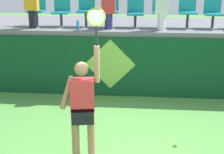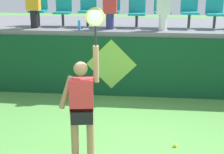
% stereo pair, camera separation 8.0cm
% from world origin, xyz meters
% --- Properties ---
extents(court_back_wall, '(13.97, 0.20, 1.52)m').
position_xyz_m(court_back_wall, '(0.00, 3.15, 0.76)').
color(court_back_wall, '#0F4223').
rests_on(court_back_wall, ground_plane).
extents(spectator_platform, '(13.97, 2.85, 0.12)m').
position_xyz_m(spectator_platform, '(0.00, 4.53, 1.58)').
color(spectator_platform, slate).
rests_on(spectator_platform, court_back_wall).
extents(tennis_player, '(0.75, 0.31, 2.54)m').
position_xyz_m(tennis_player, '(-0.76, 0.07, 0.98)').
color(tennis_player, white).
rests_on(tennis_player, ground_plane).
extents(tennis_ball, '(0.07, 0.07, 0.07)m').
position_xyz_m(tennis_ball, '(0.82, 0.63, 0.03)').
color(tennis_ball, '#D1E533').
rests_on(tennis_ball, ground_plane).
extents(water_bottle, '(0.07, 0.07, 0.24)m').
position_xyz_m(water_bottle, '(-1.43, 3.30, 1.77)').
color(water_bottle, '#338CE5').
rests_on(water_bottle, spectator_platform).
extents(stadium_chair_0, '(0.44, 0.42, 0.85)m').
position_xyz_m(stadium_chair_0, '(-2.66, 3.94, 2.12)').
color(stadium_chair_0, '#38383D').
rests_on(stadium_chair_0, spectator_platform).
extents(stadium_chair_1, '(0.44, 0.42, 0.76)m').
position_xyz_m(stadium_chair_1, '(-1.99, 3.93, 2.07)').
color(stadium_chair_1, '#38383D').
rests_on(stadium_chair_1, spectator_platform).
extents(stadium_chair_2, '(0.44, 0.42, 0.88)m').
position_xyz_m(stadium_chair_2, '(-1.32, 3.94, 2.13)').
color(stadium_chair_2, '#38383D').
rests_on(stadium_chair_2, spectator_platform).
extents(stadium_chair_3, '(0.44, 0.42, 0.84)m').
position_xyz_m(stadium_chair_3, '(-0.68, 3.94, 2.11)').
color(stadium_chair_3, '#38383D').
rests_on(stadium_chair_3, spectator_platform).
extents(stadium_chair_4, '(0.44, 0.42, 0.82)m').
position_xyz_m(stadium_chair_4, '(-0.01, 3.94, 2.08)').
color(stadium_chair_4, '#38383D').
rests_on(stadium_chair_4, spectator_platform).
extents(stadium_chair_5, '(0.44, 0.42, 0.85)m').
position_xyz_m(stadium_chair_5, '(0.65, 3.94, 2.12)').
color(stadium_chair_5, '#38383D').
rests_on(stadium_chair_5, spectator_platform).
extents(stadium_chair_6, '(0.44, 0.42, 0.86)m').
position_xyz_m(stadium_chair_6, '(1.34, 3.94, 2.12)').
color(stadium_chair_6, '#38383D').
rests_on(stadium_chair_6, spectator_platform).
extents(stadium_chair_7, '(0.44, 0.42, 0.78)m').
position_xyz_m(stadium_chair_7, '(1.98, 3.93, 2.07)').
color(stadium_chair_7, '#38383D').
rests_on(stadium_chair_7, spectator_platform).
extents(spectator_0, '(0.34, 0.20, 1.10)m').
position_xyz_m(spectator_0, '(-2.66, 3.51, 2.21)').
color(spectator_0, black).
rests_on(spectator_0, spectator_platform).
extents(spectator_1, '(0.34, 0.20, 1.09)m').
position_xyz_m(spectator_1, '(-0.68, 3.53, 2.21)').
color(spectator_1, navy).
rests_on(spectator_1, spectator_platform).
extents(spectator_2, '(0.34, 0.20, 1.02)m').
position_xyz_m(spectator_2, '(0.65, 3.47, 2.17)').
color(spectator_2, white).
rests_on(spectator_2, spectator_platform).
extents(wall_signage_mount, '(1.27, 0.01, 1.47)m').
position_xyz_m(wall_signage_mount, '(-0.60, 3.05, 0.00)').
color(wall_signage_mount, '#0F4223').
rests_on(wall_signage_mount, ground_plane).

